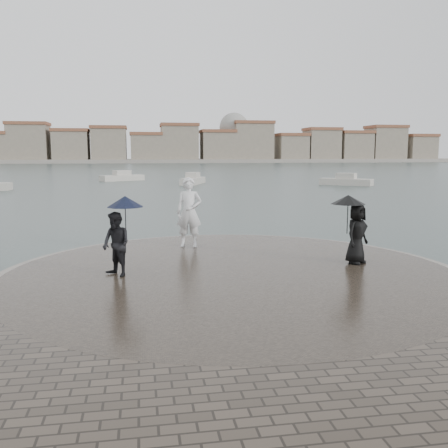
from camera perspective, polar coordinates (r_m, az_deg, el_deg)
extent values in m
plane|color=#2B3835|center=(10.14, 4.62, -12.01)|extent=(400.00, 400.00, 0.00)
cylinder|color=gray|center=(13.36, 0.93, -6.27)|extent=(12.50, 12.50, 0.32)
cylinder|color=#2D261E|center=(13.35, 0.93, -6.19)|extent=(11.90, 11.90, 0.36)
imported|color=silver|center=(16.62, -4.01, 1.34)|extent=(0.95, 0.73, 2.32)
imported|color=black|center=(12.96, -12.22, -2.27)|extent=(0.99, 1.01, 1.65)
cylinder|color=black|center=(12.97, -11.17, 0.12)|extent=(0.02, 0.02, 0.90)
cone|color=black|center=(12.90, -11.24, 2.54)|extent=(0.94, 0.94, 0.28)
imported|color=black|center=(14.60, 14.93, -1.08)|extent=(0.99, 0.93, 1.71)
cylinder|color=black|center=(14.52, 13.93, 0.69)|extent=(0.02, 0.02, 0.90)
cone|color=black|center=(14.46, 14.00, 2.73)|extent=(0.97, 0.97, 0.26)
cube|color=gray|center=(172.26, -8.86, 7.14)|extent=(260.00, 20.00, 1.20)
cube|color=gray|center=(172.74, -21.39, 8.47)|extent=(12.00, 10.00, 12.00)
cube|color=brown|center=(172.96, -21.50, 10.62)|extent=(12.60, 10.60, 1.00)
cube|color=gray|center=(170.60, -17.05, 8.35)|extent=(11.00, 10.00, 10.00)
cube|color=brown|center=(170.74, -17.13, 10.19)|extent=(11.60, 10.60, 1.00)
cube|color=gray|center=(169.50, -12.99, 8.67)|extent=(11.00, 10.00, 11.00)
cube|color=brown|center=(169.68, -13.05, 10.69)|extent=(11.60, 10.60, 1.00)
cube|color=gray|center=(169.24, -8.87, 8.44)|extent=(10.00, 10.00, 9.00)
cube|color=brown|center=(169.34, -8.91, 10.13)|extent=(10.60, 10.60, 1.00)
cube|color=gray|center=(169.76, -5.12, 9.01)|extent=(12.00, 10.00, 12.00)
cube|color=brown|center=(169.98, -5.15, 11.20)|extent=(12.60, 10.60, 1.00)
cube|color=gray|center=(171.27, -0.73, 8.70)|extent=(11.00, 10.00, 10.00)
cube|color=brown|center=(171.40, -0.73, 10.54)|extent=(11.60, 10.60, 1.00)
cube|color=gray|center=(173.54, 3.24, 9.18)|extent=(13.00, 10.00, 13.00)
cube|color=brown|center=(173.80, 3.26, 11.49)|extent=(13.60, 10.60, 1.00)
cube|color=gray|center=(177.14, 7.70, 8.45)|extent=(10.00, 10.00, 9.00)
cube|color=brown|center=(177.24, 7.73, 10.07)|extent=(10.60, 10.60, 1.00)
cube|color=gray|center=(180.70, 11.08, 8.68)|extent=(11.00, 10.00, 11.00)
cube|color=brown|center=(180.87, 11.13, 10.58)|extent=(11.60, 10.60, 1.00)
cube|color=gray|center=(185.25, 14.59, 8.40)|extent=(11.00, 10.00, 10.00)
cube|color=brown|center=(185.37, 14.65, 10.10)|extent=(11.60, 10.60, 1.00)
cube|color=gray|center=(190.46, 17.93, 8.56)|extent=(12.00, 10.00, 12.00)
cube|color=brown|center=(190.65, 18.02, 10.51)|extent=(12.60, 10.60, 1.00)
cube|color=gray|center=(196.75, 21.31, 7.94)|extent=(10.00, 10.00, 9.00)
cube|color=brown|center=(196.83, 21.39, 9.39)|extent=(10.60, 10.60, 1.00)
sphere|color=gray|center=(174.46, 1.15, 10.99)|extent=(10.00, 10.00, 10.00)
cube|color=#B9B3A6|center=(55.19, 13.77, 4.59)|extent=(5.26, 4.73, 0.90)
cube|color=#B9B3A6|center=(55.16, 13.79, 5.21)|extent=(2.31, 2.20, 0.90)
cube|color=#B9B3A6|center=(55.63, -3.57, 4.84)|extent=(3.42, 5.71, 0.90)
cube|color=#B9B3A6|center=(55.60, -3.57, 5.45)|extent=(1.82, 2.29, 0.90)
cube|color=#B9B3A6|center=(63.19, -11.57, 5.09)|extent=(5.53, 4.22, 0.90)
cube|color=#B9B3A6|center=(63.16, -11.58, 5.63)|extent=(2.33, 2.06, 0.90)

